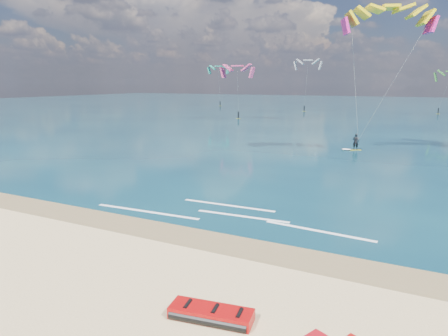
# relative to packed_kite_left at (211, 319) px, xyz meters

# --- Properties ---
(ground) EXTENTS (320.00, 320.00, 0.00)m
(ground) POSITION_rel_packed_kite_left_xyz_m (-4.31, 42.60, 0.00)
(ground) COLOR tan
(ground) RESTS_ON ground
(wet_sand_strip) EXTENTS (320.00, 2.40, 0.01)m
(wet_sand_strip) POSITION_rel_packed_kite_left_xyz_m (-4.31, 5.60, 0.00)
(wet_sand_strip) COLOR brown
(wet_sand_strip) RESTS_ON ground
(sea) EXTENTS (320.00, 200.00, 0.04)m
(sea) POSITION_rel_packed_kite_left_xyz_m (-4.31, 106.60, 0.02)
(sea) COLOR #0B2A3C
(sea) RESTS_ON ground
(packed_kite_left) EXTENTS (2.99, 1.62, 0.44)m
(packed_kite_left) POSITION_rel_packed_kite_left_xyz_m (0.00, 0.00, 0.00)
(packed_kite_left) COLOR #AC0909
(packed_kite_left) RESTS_ON ground
(kitesurfer_main) EXTENTS (9.66, 6.88, 15.41)m
(kitesurfer_main) POSITION_rel_packed_kite_left_xyz_m (0.66, 32.34, 8.15)
(kitesurfer_main) COLOR yellow
(kitesurfer_main) RESTS_ON sea
(shoreline_foam) EXTENTS (15.57, 3.63, 0.01)m
(shoreline_foam) POSITION_rel_packed_kite_left_xyz_m (-3.85, 9.06, 0.04)
(shoreline_foam) COLOR white
(shoreline_foam) RESTS_ON ground
(distant_kites) EXTENTS (84.41, 39.26, 12.20)m
(distant_kites) POSITION_rel_packed_kite_left_xyz_m (-11.17, 80.84, 5.62)
(distant_kites) COLOR #CC3C71
(distant_kites) RESTS_ON ground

